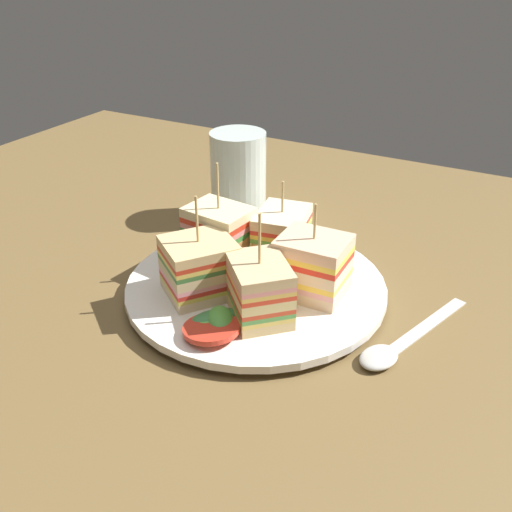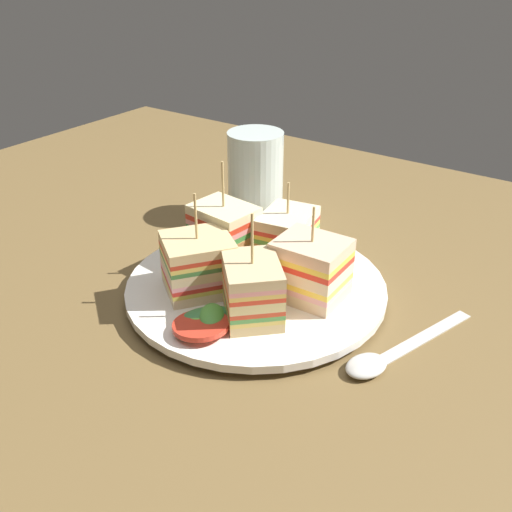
{
  "view_description": "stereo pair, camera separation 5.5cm",
  "coord_description": "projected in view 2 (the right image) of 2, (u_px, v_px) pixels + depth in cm",
  "views": [
    {
      "loc": [
        -23.33,
        42.71,
        31.41
      ],
      "look_at": [
        0.0,
        0.0,
        4.41
      ],
      "focal_mm": 40.89,
      "sensor_mm": 36.0,
      "label": 1
    },
    {
      "loc": [
        -27.98,
        39.83,
        31.41
      ],
      "look_at": [
        0.0,
        0.0,
        4.41
      ],
      "focal_mm": 40.89,
      "sensor_mm": 36.0,
      "label": 2
    }
  ],
  "objects": [
    {
      "name": "plate",
      "position": [
        256.0,
        288.0,
        0.57
      ],
      "size": [
        25.43,
        25.43,
        1.41
      ],
      "color": "white",
      "rests_on": "ground_plane"
    },
    {
      "name": "chip_pile",
      "position": [
        246.0,
        274.0,
        0.57
      ],
      "size": [
        6.3,
        7.37,
        1.7
      ],
      "color": "#E5D579",
      "rests_on": "plate"
    },
    {
      "name": "spoon",
      "position": [
        382.0,
        358.0,
        0.49
      ],
      "size": [
        6.62,
        15.2,
        1.0
      ],
      "rotation": [
        0.0,
        0.0,
        1.26
      ],
      "color": "silver",
      "rests_on": "ground_plane"
    },
    {
      "name": "sandwich_wedge_0",
      "position": [
        199.0,
        264.0,
        0.55
      ],
      "size": [
        8.33,
        8.45,
        9.92
      ],
      "rotation": [
        0.0,
        0.0,
        4.08
      ],
      "color": "beige",
      "rests_on": "plate"
    },
    {
      "name": "sandwich_wedge_3",
      "position": [
        288.0,
        238.0,
        0.6
      ],
      "size": [
        5.83,
        7.04,
        8.69
      ],
      "rotation": [
        0.0,
        0.0,
        8.03
      ],
      "color": "beige",
      "rests_on": "plate"
    },
    {
      "name": "ground_plane",
      "position": [
        256.0,
        302.0,
        0.58
      ],
      "size": [
        120.45,
        91.54,
        1.8
      ],
      "primitive_type": "cube",
      "color": "brown"
    },
    {
      "name": "salad_garnish",
      "position": [
        204.0,
        320.0,
        0.51
      ],
      "size": [
        5.87,
        6.48,
        1.53
      ],
      "color": "#387A42",
      "rests_on": "plate"
    },
    {
      "name": "drinking_glass",
      "position": [
        255.0,
        181.0,
        0.72
      ],
      "size": [
        6.82,
        6.82,
        10.78
      ],
      "color": "silver",
      "rests_on": "ground_plane"
    },
    {
      "name": "sandwich_wedge_2",
      "position": [
        310.0,
        269.0,
        0.54
      ],
      "size": [
        6.45,
        5.45,
        9.16
      ],
      "rotation": [
        0.0,
        0.0,
        6.31
      ],
      "color": "beige",
      "rests_on": "plate"
    },
    {
      "name": "sandwich_wedge_4",
      "position": [
        225.0,
        234.0,
        0.6
      ],
      "size": [
        6.83,
        5.46,
        10.87
      ],
      "rotation": [
        0.0,
        0.0,
        9.31
      ],
      "color": "beige",
      "rests_on": "plate"
    },
    {
      "name": "sandwich_wedge_1",
      "position": [
        252.0,
        290.0,
        0.51
      ],
      "size": [
        7.77,
        7.8,
        10.03
      ],
      "rotation": [
        0.0,
        0.0,
        5.48
      ],
      "color": "#DFBD7D",
      "rests_on": "plate"
    }
  ]
}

